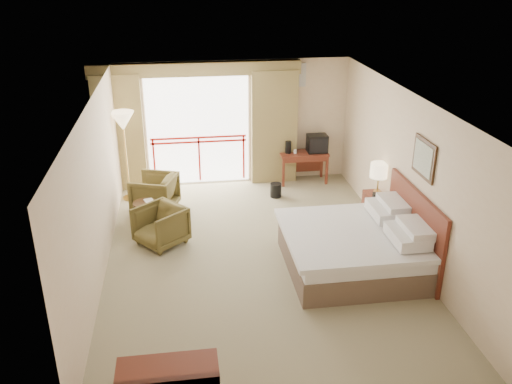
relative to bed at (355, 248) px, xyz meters
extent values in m
plane|color=gray|center=(-1.50, 0.60, -0.38)|extent=(7.00, 7.00, 0.00)
plane|color=white|center=(-1.50, 0.60, 2.32)|extent=(7.00, 7.00, 0.00)
plane|color=beige|center=(-1.50, 4.10, 0.97)|extent=(5.00, 0.00, 5.00)
plane|color=beige|center=(-1.50, -2.90, 0.97)|extent=(5.00, 0.00, 5.00)
plane|color=beige|center=(-4.00, 0.60, 0.97)|extent=(0.00, 7.00, 7.00)
plane|color=beige|center=(1.00, 0.60, 0.97)|extent=(0.00, 7.00, 7.00)
plane|color=white|center=(-2.30, 4.08, 0.82)|extent=(2.40, 0.00, 2.40)
cube|color=#B4170F|center=(-2.30, 4.06, 0.57)|extent=(2.09, 0.03, 0.04)
cube|color=#B4170F|center=(-2.30, 4.06, 0.67)|extent=(2.09, 0.03, 0.04)
cube|color=#B4170F|center=(-3.29, 4.06, 0.17)|extent=(0.04, 0.03, 1.00)
cube|color=#B4170F|center=(-2.30, 4.06, 0.17)|extent=(0.04, 0.03, 1.00)
cube|color=#B4170F|center=(-1.31, 4.06, 0.17)|extent=(0.04, 0.03, 1.00)
cube|color=olive|center=(-3.95, 3.95, 0.87)|extent=(1.00, 0.26, 2.50)
cube|color=olive|center=(-0.65, 3.95, 0.87)|extent=(1.00, 0.26, 2.50)
cube|color=olive|center=(-2.30, 3.98, 2.17)|extent=(4.40, 0.22, 0.28)
cube|color=silver|center=(-0.20, 4.07, 1.97)|extent=(0.50, 0.04, 0.50)
cube|color=brown|center=(-0.05, 0.00, -0.18)|extent=(2.05, 2.00, 0.40)
cube|color=white|center=(-0.05, 0.00, 0.12)|extent=(2.01, 1.96, 0.22)
cube|color=white|center=(-0.10, 0.00, 0.25)|extent=(2.09, 2.06, 0.08)
cube|color=white|center=(0.65, -0.45, 0.40)|extent=(0.50, 0.75, 0.18)
cube|color=white|center=(0.65, 0.45, 0.40)|extent=(0.50, 0.75, 0.18)
cube|color=white|center=(0.78, -0.45, 0.52)|extent=(0.40, 0.70, 0.14)
cube|color=white|center=(0.78, 0.45, 0.52)|extent=(0.40, 0.70, 0.14)
cube|color=#591D13|center=(0.96, 0.00, 0.27)|extent=(0.06, 2.10, 1.30)
cube|color=#311E0F|center=(0.98, 0.00, 1.47)|extent=(0.03, 0.72, 0.60)
cube|color=silver|center=(0.96, 0.00, 1.47)|extent=(0.01, 0.60, 0.48)
cube|color=#591D13|center=(0.89, 1.46, -0.07)|extent=(0.46, 0.54, 0.62)
cylinder|color=tan|center=(0.89, 1.51, 0.28)|extent=(0.13, 0.13, 0.04)
cylinder|color=tan|center=(0.89, 1.51, 0.46)|extent=(0.03, 0.03, 0.35)
cylinder|color=#FFE5B2|center=(0.89, 1.51, 0.71)|extent=(0.33, 0.33, 0.27)
cube|color=black|center=(0.84, 1.31, 0.29)|extent=(0.22, 0.18, 0.09)
cube|color=#591D13|center=(0.00, 3.77, 0.30)|extent=(1.06, 0.51, 0.04)
cube|color=#591D13|center=(-0.49, 3.55, -0.05)|extent=(0.05, 0.05, 0.66)
cube|color=#591D13|center=(0.49, 3.55, -0.05)|extent=(0.05, 0.05, 0.66)
cube|color=#591D13|center=(-0.49, 3.99, -0.05)|extent=(0.05, 0.05, 0.66)
cube|color=#591D13|center=(0.49, 3.99, -0.05)|extent=(0.05, 0.05, 0.66)
cube|color=#591D13|center=(0.00, 3.99, 0.02)|extent=(0.98, 0.03, 0.49)
cube|color=#591D13|center=(0.00, 3.54, 0.23)|extent=(0.98, 0.03, 0.11)
cube|color=black|center=(0.30, 3.77, 0.51)|extent=(0.43, 0.34, 0.39)
cube|color=black|center=(0.30, 3.60, 0.51)|extent=(0.39, 0.02, 0.32)
cylinder|color=black|center=(-0.35, 3.77, 0.45)|extent=(0.15, 0.15, 0.28)
cylinder|color=white|center=(-0.20, 3.72, 0.36)|extent=(0.08, 0.08, 0.09)
cylinder|color=black|center=(-0.75, 3.02, -0.23)|extent=(0.31, 0.31, 0.30)
imported|color=#4C411D|center=(-3.25, 2.70, -0.38)|extent=(1.03, 1.02, 0.74)
imported|color=#4C411D|center=(-3.11, 1.28, -0.38)|extent=(1.07, 1.07, 0.70)
cylinder|color=#311E0F|center=(-3.40, 2.00, 0.10)|extent=(0.45, 0.45, 0.04)
cylinder|color=#311E0F|center=(-3.40, 2.00, -0.13)|extent=(0.05, 0.05, 0.45)
cylinder|color=#311E0F|center=(-3.40, 2.00, -0.36)|extent=(0.32, 0.32, 0.03)
imported|color=white|center=(-3.40, 2.00, 0.12)|extent=(0.23, 0.26, 0.02)
cylinder|color=tan|center=(-3.80, 3.37, -0.36)|extent=(0.30, 0.30, 0.03)
cylinder|color=tan|center=(-3.80, 3.37, 0.44)|extent=(0.03, 0.03, 1.62)
cone|color=#FFE5B2|center=(-3.80, 3.37, 1.30)|extent=(0.48, 0.48, 0.38)
camera|label=1|loc=(-2.66, -7.32, 4.28)|focal=38.00mm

